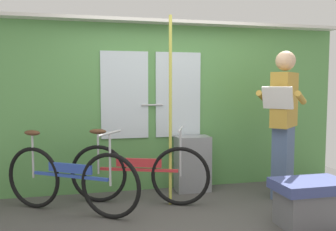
{
  "coord_description": "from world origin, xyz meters",
  "views": [
    {
      "loc": [
        -1.08,
        -3.38,
        1.36
      ],
      "look_at": [
        -0.16,
        0.46,
        1.03
      ],
      "focal_mm": 38.76,
      "sensor_mm": 36.0,
      "label": 1
    }
  ],
  "objects_px": {
    "bicycle_leaning_behind": "(70,179)",
    "trash_bin_by_wall": "(192,163)",
    "bench_seat_corner": "(310,202)",
    "bicycle_near_door": "(138,173)",
    "passenger_reading_newspaper": "(284,121)",
    "handrail_pole": "(170,112)"
  },
  "relations": [
    {
      "from": "bicycle_leaning_behind",
      "to": "trash_bin_by_wall",
      "type": "bearing_deg",
      "value": 51.54
    },
    {
      "from": "bench_seat_corner",
      "to": "bicycle_leaning_behind",
      "type": "bearing_deg",
      "value": 158.14
    },
    {
      "from": "bicycle_near_door",
      "to": "passenger_reading_newspaper",
      "type": "height_order",
      "value": "passenger_reading_newspaper"
    },
    {
      "from": "passenger_reading_newspaper",
      "to": "bench_seat_corner",
      "type": "height_order",
      "value": "passenger_reading_newspaper"
    },
    {
      "from": "passenger_reading_newspaper",
      "to": "handrail_pole",
      "type": "xyz_separation_m",
      "value": [
        -1.39,
        0.06,
        0.13
      ]
    },
    {
      "from": "passenger_reading_newspaper",
      "to": "bench_seat_corner",
      "type": "bearing_deg",
      "value": 32.73
    },
    {
      "from": "passenger_reading_newspaper",
      "to": "handrail_pole",
      "type": "height_order",
      "value": "handrail_pole"
    },
    {
      "from": "bicycle_near_door",
      "to": "handrail_pole",
      "type": "height_order",
      "value": "handrail_pole"
    },
    {
      "from": "bicycle_leaning_behind",
      "to": "handrail_pole",
      "type": "bearing_deg",
      "value": 35.0
    },
    {
      "from": "passenger_reading_newspaper",
      "to": "trash_bin_by_wall",
      "type": "xyz_separation_m",
      "value": [
        -0.98,
        0.53,
        -0.58
      ]
    },
    {
      "from": "handrail_pole",
      "to": "bicycle_leaning_behind",
      "type": "bearing_deg",
      "value": -178.51
    },
    {
      "from": "handrail_pole",
      "to": "bench_seat_corner",
      "type": "height_order",
      "value": "handrail_pole"
    },
    {
      "from": "handrail_pole",
      "to": "trash_bin_by_wall",
      "type": "bearing_deg",
      "value": 48.74
    },
    {
      "from": "bicycle_leaning_behind",
      "to": "passenger_reading_newspaper",
      "type": "relative_size",
      "value": 0.79
    },
    {
      "from": "passenger_reading_newspaper",
      "to": "handrail_pole",
      "type": "bearing_deg",
      "value": -45.68
    },
    {
      "from": "bench_seat_corner",
      "to": "passenger_reading_newspaper",
      "type": "bearing_deg",
      "value": 75.77
    },
    {
      "from": "bicycle_near_door",
      "to": "bench_seat_corner",
      "type": "distance_m",
      "value": 1.85
    },
    {
      "from": "trash_bin_by_wall",
      "to": "bench_seat_corner",
      "type": "distance_m",
      "value": 1.6
    },
    {
      "from": "trash_bin_by_wall",
      "to": "handrail_pole",
      "type": "xyz_separation_m",
      "value": [
        -0.41,
        -0.47,
        0.71
      ]
    },
    {
      "from": "trash_bin_by_wall",
      "to": "bench_seat_corner",
      "type": "height_order",
      "value": "trash_bin_by_wall"
    },
    {
      "from": "bicycle_leaning_behind",
      "to": "trash_bin_by_wall",
      "type": "relative_size",
      "value": 1.97
    },
    {
      "from": "bicycle_leaning_behind",
      "to": "bench_seat_corner",
      "type": "height_order",
      "value": "bicycle_leaning_behind"
    }
  ]
}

